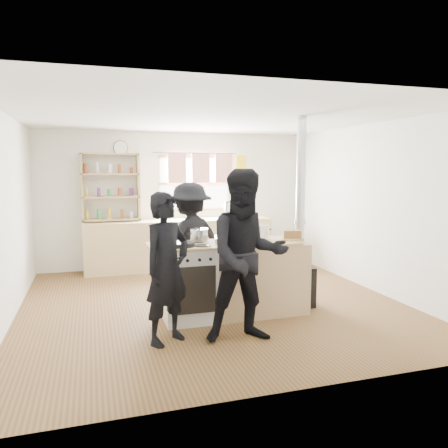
{
  "coord_description": "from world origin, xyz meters",
  "views": [
    {
      "loc": [
        -1.53,
        -5.6,
        1.83
      ],
      "look_at": [
        0.14,
        -0.1,
        1.1
      ],
      "focal_mm": 35.0,
      "sensor_mm": 36.0,
      "label": 1
    }
  ],
  "objects_px": {
    "thermos": "(227,210)",
    "bread_board": "(292,236)",
    "person_far": "(190,241)",
    "roast_tray": "(229,239)",
    "skillet_greens": "(182,244)",
    "stockpot_stove": "(199,235)",
    "person_near_right": "(247,256)",
    "cooking_island": "(235,279)",
    "stockpot_counter": "(258,232)",
    "flue_heater": "(299,259)",
    "person_near_left": "(167,268)"
  },
  "relations": [
    {
      "from": "person_near_left",
      "to": "skillet_greens",
      "type": "bearing_deg",
      "value": 28.28
    },
    {
      "from": "roast_tray",
      "to": "person_near_left",
      "type": "bearing_deg",
      "value": -144.09
    },
    {
      "from": "roast_tray",
      "to": "skillet_greens",
      "type": "bearing_deg",
      "value": -167.21
    },
    {
      "from": "stockpot_stove",
      "to": "person_near_left",
      "type": "bearing_deg",
      "value": -124.37
    },
    {
      "from": "thermos",
      "to": "person_near_left",
      "type": "distance_m",
      "value": 3.8
    },
    {
      "from": "person_far",
      "to": "stockpot_stove",
      "type": "bearing_deg",
      "value": 62.8
    },
    {
      "from": "roast_tray",
      "to": "flue_heater",
      "type": "distance_m",
      "value": 1.06
    },
    {
      "from": "person_near_right",
      "to": "flue_heater",
      "type": "bearing_deg",
      "value": 46.02
    },
    {
      "from": "stockpot_counter",
      "to": "flue_heater",
      "type": "relative_size",
      "value": 0.11
    },
    {
      "from": "stockpot_counter",
      "to": "stockpot_stove",
      "type": "bearing_deg",
      "value": 173.23
    },
    {
      "from": "stockpot_stove",
      "to": "flue_heater",
      "type": "relative_size",
      "value": 0.09
    },
    {
      "from": "skillet_greens",
      "to": "person_near_left",
      "type": "height_order",
      "value": "person_near_left"
    },
    {
      "from": "bread_board",
      "to": "person_near_right",
      "type": "relative_size",
      "value": 0.18
    },
    {
      "from": "thermos",
      "to": "skillet_greens",
      "type": "xyz_separation_m",
      "value": [
        -1.45,
        -2.88,
        -0.09
      ]
    },
    {
      "from": "flue_heater",
      "to": "person_far",
      "type": "distance_m",
      "value": 1.52
    },
    {
      "from": "thermos",
      "to": "stockpot_stove",
      "type": "distance_m",
      "value": 2.84
    },
    {
      "from": "thermos",
      "to": "bread_board",
      "type": "distance_m",
      "value": 2.82
    },
    {
      "from": "skillet_greens",
      "to": "person_near_right",
      "type": "relative_size",
      "value": 0.22
    },
    {
      "from": "skillet_greens",
      "to": "bread_board",
      "type": "bearing_deg",
      "value": 2.46
    },
    {
      "from": "thermos",
      "to": "person_far",
      "type": "bearing_deg",
      "value": -120.66
    },
    {
      "from": "skillet_greens",
      "to": "roast_tray",
      "type": "height_order",
      "value": "roast_tray"
    },
    {
      "from": "person_near_left",
      "to": "person_far",
      "type": "height_order",
      "value": "person_far"
    },
    {
      "from": "stockpot_stove",
      "to": "person_far",
      "type": "distance_m",
      "value": 0.7
    },
    {
      "from": "bread_board",
      "to": "stockpot_stove",
      "type": "bearing_deg",
      "value": 168.85
    },
    {
      "from": "skillet_greens",
      "to": "cooking_island",
      "type": "bearing_deg",
      "value": 9.25
    },
    {
      "from": "skillet_greens",
      "to": "bread_board",
      "type": "relative_size",
      "value": 1.24
    },
    {
      "from": "flue_heater",
      "to": "person_near_right",
      "type": "distance_m",
      "value": 1.43
    },
    {
      "from": "roast_tray",
      "to": "person_near_right",
      "type": "relative_size",
      "value": 0.22
    },
    {
      "from": "person_near_left",
      "to": "person_far",
      "type": "bearing_deg",
      "value": 34.58
    },
    {
      "from": "thermos",
      "to": "roast_tray",
      "type": "bearing_deg",
      "value": -106.79
    },
    {
      "from": "thermos",
      "to": "person_near_left",
      "type": "xyz_separation_m",
      "value": [
        -1.71,
        -3.38,
        -0.25
      ]
    },
    {
      "from": "person_near_left",
      "to": "person_near_right",
      "type": "height_order",
      "value": "person_near_right"
    },
    {
      "from": "thermos",
      "to": "flue_heater",
      "type": "height_order",
      "value": "flue_heater"
    },
    {
      "from": "cooking_island",
      "to": "roast_tray",
      "type": "bearing_deg",
      "value": 155.77
    },
    {
      "from": "stockpot_stove",
      "to": "person_near_right",
      "type": "distance_m",
      "value": 1.03
    },
    {
      "from": "cooking_island",
      "to": "roast_tray",
      "type": "height_order",
      "value": "roast_tray"
    },
    {
      "from": "flue_heater",
      "to": "person_near_left",
      "type": "distance_m",
      "value": 2.02
    },
    {
      "from": "stockpot_stove",
      "to": "stockpot_counter",
      "type": "relative_size",
      "value": 0.78
    },
    {
      "from": "stockpot_counter",
      "to": "person_near_right",
      "type": "bearing_deg",
      "value": -117.97
    },
    {
      "from": "flue_heater",
      "to": "cooking_island",
      "type": "bearing_deg",
      "value": -173.68
    },
    {
      "from": "person_near_left",
      "to": "thermos",
      "type": "bearing_deg",
      "value": 29.15
    },
    {
      "from": "stockpot_counter",
      "to": "person_far",
      "type": "xyz_separation_m",
      "value": [
        -0.72,
        0.76,
        -0.21
      ]
    },
    {
      "from": "cooking_island",
      "to": "bread_board",
      "type": "xyz_separation_m",
      "value": [
        0.75,
        -0.05,
        0.51
      ]
    },
    {
      "from": "skillet_greens",
      "to": "flue_heater",
      "type": "height_order",
      "value": "flue_heater"
    },
    {
      "from": "stockpot_counter",
      "to": "bread_board",
      "type": "distance_m",
      "value": 0.43
    },
    {
      "from": "stockpot_counter",
      "to": "person_far",
      "type": "height_order",
      "value": "person_far"
    },
    {
      "from": "skillet_greens",
      "to": "person_near_left",
      "type": "xyz_separation_m",
      "value": [
        -0.26,
        -0.5,
        -0.16
      ]
    },
    {
      "from": "person_near_right",
      "to": "cooking_island",
      "type": "bearing_deg",
      "value": 86.28
    },
    {
      "from": "thermos",
      "to": "roast_tray",
      "type": "relative_size",
      "value": 0.73
    },
    {
      "from": "roast_tray",
      "to": "stockpot_counter",
      "type": "xyz_separation_m",
      "value": [
        0.41,
        0.06,
        0.06
      ]
    }
  ]
}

